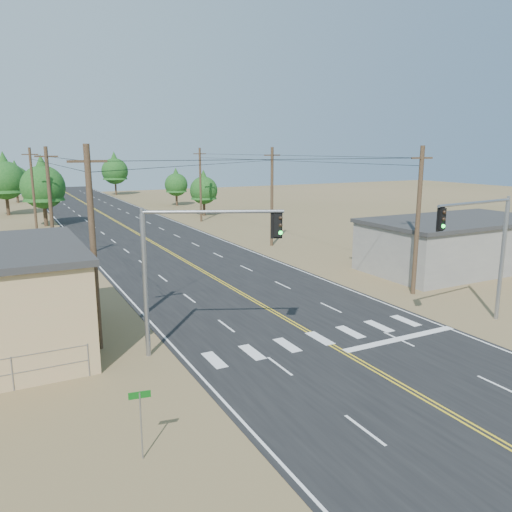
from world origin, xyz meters
TOP-DOWN VIEW (x-y plane):
  - ground at (0.00, 0.00)m, footprint 220.00×220.00m
  - road at (0.00, 30.00)m, footprint 15.00×200.00m
  - building_right at (19.00, 16.00)m, footprint 15.00×8.00m
  - utility_pole_left_near at (-10.50, 12.00)m, footprint 1.80×0.30m
  - utility_pole_left_mid at (-10.50, 32.00)m, footprint 1.80×0.30m
  - utility_pole_left_far at (-10.50, 52.00)m, footprint 1.80×0.30m
  - utility_pole_right_near at (10.50, 12.00)m, footprint 1.80×0.30m
  - utility_pole_right_mid at (10.50, 32.00)m, footprint 1.80×0.30m
  - utility_pole_right_far at (10.50, 52.00)m, footprint 1.80×0.30m
  - signal_mast_left at (-6.83, 9.20)m, footprint 6.06×2.93m
  - signal_mast_right at (9.20, 5.66)m, footprint 6.22×0.99m
  - street_sign at (-11.00, 2.00)m, footprint 0.69×0.14m
  - tree_left_near at (-9.00, 57.26)m, footprint 5.51×5.51m
  - tree_left_mid at (-13.05, 71.73)m, footprint 5.74×5.74m
  - tree_left_far at (-10.93, 91.43)m, footprint 4.75×4.75m
  - tree_right_near at (13.21, 57.73)m, footprint 4.13×4.13m
  - tree_right_mid at (14.00, 72.94)m, footprint 4.02×4.02m
  - tree_right_far at (9.00, 99.50)m, footprint 5.63×5.63m

SIDE VIEW (x-z plane):
  - ground at x=0.00m, z-range 0.00..0.00m
  - road at x=0.00m, z-range 0.00..0.02m
  - street_sign at x=-11.00m, z-range 0.40..2.73m
  - building_right at x=19.00m, z-range 0.00..4.00m
  - tree_right_mid at x=14.00m, z-range 0.75..7.44m
  - tree_right_near at x=13.21m, z-range 0.77..7.66m
  - tree_left_far at x=-10.93m, z-range 0.88..8.80m
  - signal_mast_left at x=-6.83m, z-range 1.31..8.46m
  - signal_mast_right at x=9.20m, z-range 1.29..8.48m
  - utility_pole_left_near at x=-10.50m, z-range 0.12..10.12m
  - utility_pole_left_mid at x=-10.50m, z-range 0.12..10.12m
  - utility_pole_left_far at x=-10.50m, z-range 0.12..10.12m
  - utility_pole_right_near at x=10.50m, z-range 0.12..10.12m
  - utility_pole_right_mid at x=10.50m, z-range 0.12..10.12m
  - utility_pole_right_far at x=10.50m, z-range 0.12..10.12m
  - tree_left_near at x=-9.00m, z-range 1.02..10.21m
  - tree_right_far at x=9.00m, z-range 1.05..10.44m
  - tree_left_mid at x=-13.05m, z-range 1.07..10.63m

